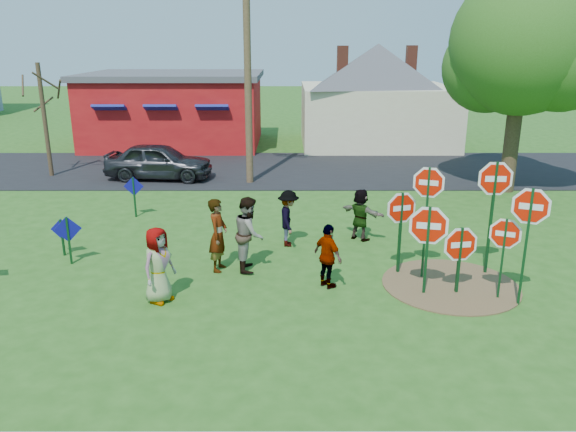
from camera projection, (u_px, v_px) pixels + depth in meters
name	position (u px, v px, depth m)	size (l,w,h in m)	color
ground	(262.00, 269.00, 14.24)	(120.00, 120.00, 0.00)	#265518
road	(273.00, 169.00, 25.21)	(120.00, 7.50, 0.04)	black
dirt_patch	(450.00, 285.00, 13.28)	(3.20, 3.20, 0.03)	brown
red_building	(176.00, 109.00, 30.82)	(9.40, 7.69, 3.90)	maroon
cream_house	(377.00, 91.00, 30.55)	(9.40, 9.40, 6.50)	beige
stop_sign_a	(428.00, 232.00, 12.43)	(1.16, 0.29, 2.23)	#103E1C
stop_sign_b	(428.00, 194.00, 13.12)	(0.95, 0.34, 2.89)	#103E1C
stop_sign_c	(529.00, 220.00, 11.75)	(0.99, 0.43, 2.78)	#103E1C
stop_sign_d	(494.00, 189.00, 13.35)	(1.12, 0.08, 2.98)	#103E1C
stop_sign_e	(460.00, 248.00, 12.57)	(1.07, 0.20, 1.72)	#103E1C
stop_sign_f	(505.00, 239.00, 12.21)	(0.85, 0.38, 2.00)	#103E1C
stop_sign_g	(401.00, 215.00, 13.56)	(1.00, 0.31, 2.21)	#103E1C
blue_diamond_b	(68.00, 235.00, 14.35)	(0.66, 0.24, 1.29)	#103E1C
blue_diamond_c	(62.00, 233.00, 14.96)	(0.58, 0.06, 1.04)	#103E1C
blue_diamond_d	(134.00, 192.00, 18.22)	(0.64, 0.06, 1.35)	#103E1C
person_a	(158.00, 265.00, 12.25)	(0.84, 0.55, 1.72)	#424A83
person_b	(218.00, 235.00, 13.93)	(0.68, 0.45, 1.86)	#207372
person_c	(249.00, 234.00, 13.97)	(0.92, 0.72, 1.89)	brown
person_d	(288.00, 218.00, 15.66)	(1.03, 0.59, 1.59)	#2C2D31
person_e	(328.00, 256.00, 12.97)	(0.91, 0.38, 1.55)	#502B5D
person_f	(360.00, 214.00, 16.15)	(1.40, 0.45, 1.51)	#215033
suv	(159.00, 161.00, 23.18)	(1.75, 4.35, 1.48)	#2D2E32
utility_pole	(248.00, 62.00, 21.44)	(2.15, 0.74, 9.03)	#4C3823
leafy_tree	(526.00, 51.00, 20.09)	(5.68, 5.18, 8.07)	#382819
bare_tree_west	(43.00, 104.00, 23.06)	(1.80, 1.80, 4.70)	#382819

